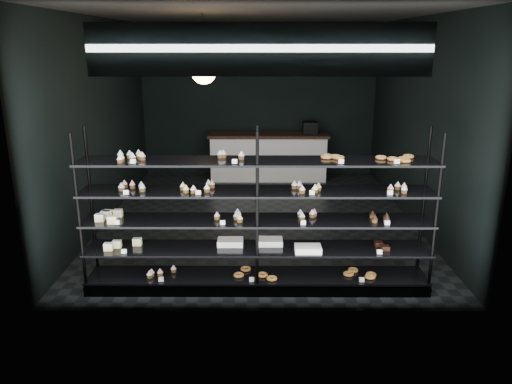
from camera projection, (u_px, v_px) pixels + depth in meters
room at (259, 123)px, 7.87m from camera, size 5.01×6.01×3.20m
display_shelf at (255, 238)px, 5.80m from camera, size 4.00×0.50×1.91m
signage at (260, 50)px, 4.73m from camera, size 3.30×0.05×0.50m
pendant_lamp at (204, 71)px, 6.62m from camera, size 0.34×0.34×0.90m
service_counter at (269, 156)px, 10.58m from camera, size 2.50×0.65×1.23m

